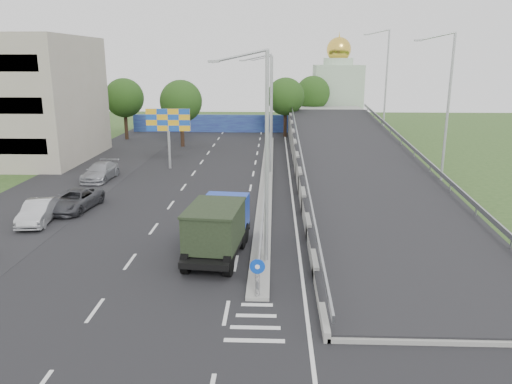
{
  "coord_description": "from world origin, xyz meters",
  "views": [
    {
      "loc": [
        0.66,
        -16.89,
        9.79
      ],
      "look_at": [
        -0.41,
        11.59,
        2.2
      ],
      "focal_mm": 35.0,
      "sensor_mm": 36.0,
      "label": 1
    }
  ],
  "objects_px": {
    "lamp_post_near": "(263,148)",
    "church": "(337,90)",
    "billboard": "(168,123)",
    "parked_car_c": "(75,200)",
    "lamp_post_far": "(271,93)",
    "parked_car_b": "(38,212)",
    "parked_car_d": "(100,172)",
    "sign_bollard": "(257,278)",
    "dump_truck": "(218,226)",
    "lamp_post_mid": "(269,108)"
  },
  "relations": [
    {
      "from": "dump_truck",
      "to": "parked_car_b",
      "type": "distance_m",
      "value": 12.62
    },
    {
      "from": "lamp_post_mid",
      "to": "lamp_post_far",
      "type": "height_order",
      "value": "same"
    },
    {
      "from": "sign_bollard",
      "to": "dump_truck",
      "type": "height_order",
      "value": "dump_truck"
    },
    {
      "from": "lamp_post_near",
      "to": "parked_car_c",
      "type": "bearing_deg",
      "value": 145.8
    },
    {
      "from": "lamp_post_mid",
      "to": "parked_car_c",
      "type": "xyz_separation_m",
      "value": [
        -12.78,
        -11.31,
        -5.13
      ]
    },
    {
      "from": "parked_car_b",
      "to": "dump_truck",
      "type": "bearing_deg",
      "value": -29.21
    },
    {
      "from": "parked_car_c",
      "to": "parked_car_d",
      "type": "bearing_deg",
      "value": 104.75
    },
    {
      "from": "billboard",
      "to": "parked_car_c",
      "type": "distance_m",
      "value": 14.25
    },
    {
      "from": "church",
      "to": "lamp_post_far",
      "type": "bearing_deg",
      "value": -125.24
    },
    {
      "from": "lamp_post_near",
      "to": "lamp_post_far",
      "type": "relative_size",
      "value": 1.0
    },
    {
      "from": "dump_truck",
      "to": "parked_car_c",
      "type": "bearing_deg",
      "value": 150.36
    },
    {
      "from": "sign_bollard",
      "to": "lamp_post_near",
      "type": "xyz_separation_m",
      "value": [
        0.11,
        3.83,
        4.77
      ]
    },
    {
      "from": "church",
      "to": "parked_car_d",
      "type": "relative_size",
      "value": 2.79
    },
    {
      "from": "parked_car_b",
      "to": "parked_car_d",
      "type": "bearing_deg",
      "value": 83.17
    },
    {
      "from": "billboard",
      "to": "parked_car_d",
      "type": "distance_m",
      "value": 7.63
    },
    {
      "from": "lamp_post_near",
      "to": "lamp_post_far",
      "type": "height_order",
      "value": "same"
    },
    {
      "from": "sign_bollard",
      "to": "lamp_post_mid",
      "type": "height_order",
      "value": "lamp_post_mid"
    },
    {
      "from": "lamp_post_far",
      "to": "lamp_post_near",
      "type": "bearing_deg",
      "value": -90.0
    },
    {
      "from": "lamp_post_near",
      "to": "church",
      "type": "relative_size",
      "value": 0.73
    },
    {
      "from": "lamp_post_mid",
      "to": "parked_car_c",
      "type": "height_order",
      "value": "lamp_post_mid"
    },
    {
      "from": "sign_bollard",
      "to": "lamp_post_far",
      "type": "distance_m",
      "value": 44.08
    },
    {
      "from": "parked_car_d",
      "to": "church",
      "type": "bearing_deg",
      "value": 59.16
    },
    {
      "from": "church",
      "to": "billboard",
      "type": "bearing_deg",
      "value": -120.7
    },
    {
      "from": "parked_car_b",
      "to": "parked_car_d",
      "type": "distance_m",
      "value": 11.37
    },
    {
      "from": "billboard",
      "to": "lamp_post_mid",
      "type": "bearing_deg",
      "value": -12.38
    },
    {
      "from": "lamp_post_near",
      "to": "church",
      "type": "bearing_deg",
      "value": 79.62
    },
    {
      "from": "sign_bollard",
      "to": "church",
      "type": "height_order",
      "value": "church"
    },
    {
      "from": "sign_bollard",
      "to": "parked_car_d",
      "type": "height_order",
      "value": "sign_bollard"
    },
    {
      "from": "lamp_post_near",
      "to": "lamp_post_far",
      "type": "xyz_separation_m",
      "value": [
        0.0,
        40.0,
        0.0
      ]
    },
    {
      "from": "lamp_post_near",
      "to": "sign_bollard",
      "type": "bearing_deg",
      "value": -91.64
    },
    {
      "from": "lamp_post_mid",
      "to": "parked_car_d",
      "type": "distance_m",
      "value": 15.15
    },
    {
      "from": "lamp_post_far",
      "to": "parked_car_b",
      "type": "xyz_separation_m",
      "value": [
        -13.96,
        -34.08,
        -5.1
      ]
    },
    {
      "from": "lamp_post_near",
      "to": "lamp_post_mid",
      "type": "height_order",
      "value": "same"
    },
    {
      "from": "dump_truck",
      "to": "parked_car_d",
      "type": "distance_m",
      "value": 19.94
    },
    {
      "from": "lamp_post_mid",
      "to": "parked_car_b",
      "type": "xyz_separation_m",
      "value": [
        -13.96,
        -14.08,
        -5.1
      ]
    },
    {
      "from": "sign_bollard",
      "to": "parked_car_b",
      "type": "relative_size",
      "value": 0.39
    },
    {
      "from": "dump_truck",
      "to": "parked_car_c",
      "type": "distance_m",
      "value": 12.93
    },
    {
      "from": "church",
      "to": "billboard",
      "type": "distance_m",
      "value": 37.23
    },
    {
      "from": "church",
      "to": "parked_car_d",
      "type": "height_order",
      "value": "church"
    },
    {
      "from": "dump_truck",
      "to": "parked_car_d",
      "type": "xyz_separation_m",
      "value": [
        -11.72,
        16.11,
        -0.86
      ]
    },
    {
      "from": "sign_bollard",
      "to": "parked_car_c",
      "type": "height_order",
      "value": "sign_bollard"
    },
    {
      "from": "lamp_post_far",
      "to": "parked_car_b",
      "type": "relative_size",
      "value": 2.33
    },
    {
      "from": "lamp_post_mid",
      "to": "church",
      "type": "height_order",
      "value": "church"
    },
    {
      "from": "parked_car_b",
      "to": "sign_bollard",
      "type": "bearing_deg",
      "value": -42.25
    },
    {
      "from": "lamp_post_near",
      "to": "parked_car_c",
      "type": "xyz_separation_m",
      "value": [
        -12.78,
        8.69,
        -5.13
      ]
    },
    {
      "from": "lamp_post_near",
      "to": "billboard",
      "type": "bearing_deg",
      "value": 112.49
    },
    {
      "from": "lamp_post_mid",
      "to": "parked_car_b",
      "type": "relative_size",
      "value": 2.33
    },
    {
      "from": "lamp_post_near",
      "to": "lamp_post_mid",
      "type": "bearing_deg",
      "value": 90.0
    },
    {
      "from": "parked_car_c",
      "to": "sign_bollard",
      "type": "bearing_deg",
      "value": -38.0
    },
    {
      "from": "parked_car_c",
      "to": "parked_car_d",
      "type": "distance_m",
      "value": 8.69
    }
  ]
}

